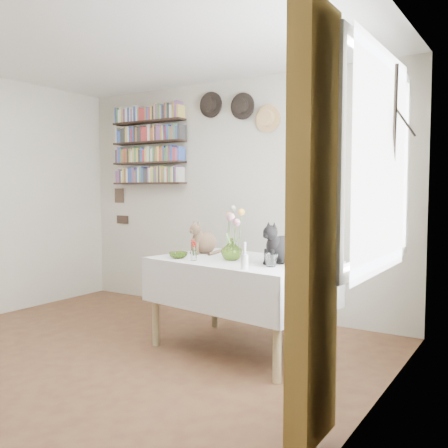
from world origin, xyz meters
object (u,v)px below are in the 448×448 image
Objects in this scene: dining_table at (241,282)px; bookshelf_unit at (149,146)px; flower_vase at (232,249)px; tabby_cat at (205,236)px; black_cat at (282,242)px.

dining_table is 2.49m from bookshelf_unit.
flower_vase is (-0.04, -0.08, 0.28)m from dining_table.
bookshelf_unit reaches higher than dining_table.
bookshelf_unit is at bearing 164.82° from tabby_cat.
dining_table is 1.54× the size of bookshelf_unit.
black_cat is 0.33× the size of bookshelf_unit.
tabby_cat is (-0.47, 0.17, 0.34)m from dining_table.
tabby_cat is at bearing -31.78° from bookshelf_unit.
flower_vase is at bearing -31.42° from bookshelf_unit.
tabby_cat is 1.69× the size of flower_vase.
bookshelf_unit is (-1.87, 1.04, 1.27)m from dining_table.
bookshelf_unit is (-1.83, 1.12, 1.00)m from flower_vase.
dining_table is 5.07× the size of tabby_cat.
dining_table is 8.58× the size of flower_vase.
flower_vase is (-0.42, -0.05, -0.08)m from black_cat.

